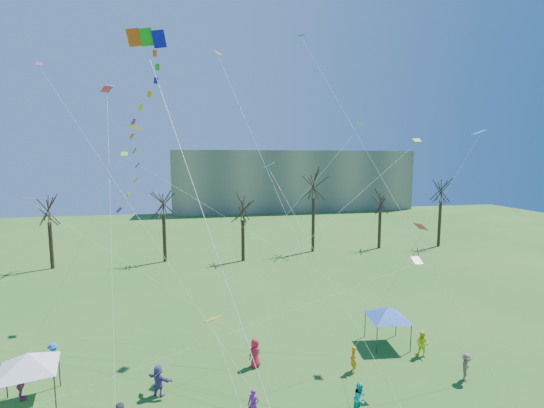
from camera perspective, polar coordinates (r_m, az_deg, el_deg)
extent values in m
cube|color=gray|center=(98.11, 3.09, 3.61)|extent=(60.00, 14.00, 15.00)
cylinder|color=black|center=(52.53, -30.31, -5.42)|extent=(0.44, 0.44, 5.63)
cylinder|color=black|center=(50.29, -15.89, -4.99)|extent=(0.44, 0.44, 6.07)
cylinder|color=black|center=(48.96, -4.39, -5.50)|extent=(0.44, 0.44, 5.34)
cylinder|color=black|center=(53.81, 6.21, -3.16)|extent=(0.44, 0.44, 7.59)
cylinder|color=black|center=(57.79, 15.88, -3.76)|extent=(0.44, 0.44, 5.45)
cylinder|color=black|center=(61.92, 23.90, -2.71)|extent=(0.44, 0.44, 6.92)
cube|color=#F04A10|center=(21.75, -20.07, 22.47)|extent=(0.81, 1.20, 1.13)
cube|color=#19A516|center=(21.68, -18.38, 22.59)|extent=(0.81, 1.20, 1.13)
cube|color=#0E0FB0|center=(21.63, -16.68, 22.69)|extent=(0.81, 1.20, 1.13)
cylinder|color=white|center=(14.90, -9.47, -4.00)|extent=(0.02, 0.02, 20.71)
cylinder|color=#3F3F44|center=(24.68, -29.84, -23.59)|extent=(0.08, 0.08, 2.07)
cylinder|color=#3F3F44|center=(27.28, -35.13, -20.89)|extent=(0.08, 0.08, 2.07)
cylinder|color=#3F3F44|center=(26.92, -29.38, -20.88)|extent=(0.08, 0.08, 2.07)
pyramid|color=white|center=(25.28, -32.88, -19.24)|extent=(3.84, 3.84, 0.89)
cylinder|color=#3F3F44|center=(28.14, 15.52, -19.12)|extent=(0.07, 0.07, 1.93)
cylinder|color=#3F3F44|center=(29.02, 20.18, -18.46)|extent=(0.07, 0.07, 1.93)
cylinder|color=#3F3F44|center=(30.17, 13.83, -17.21)|extent=(0.07, 0.07, 1.93)
cylinder|color=#3F3F44|center=(30.99, 18.20, -16.69)|extent=(0.07, 0.07, 1.93)
pyramid|color=blue|center=(29.00, 17.03, -15.37)|extent=(3.66, 3.66, 0.83)
imported|color=purple|center=(21.63, -2.82, -27.99)|extent=(0.72, 0.63, 1.66)
imported|color=#0EC5B2|center=(22.44, 13.15, -26.63)|extent=(1.06, 1.00, 1.74)
imported|color=#885C4A|center=(27.09, 27.23, -21.02)|extent=(1.22, 1.21, 1.69)
imported|color=#D74788|center=(26.76, -33.64, -21.72)|extent=(0.72, 1.11, 1.76)
imported|color=#584596|center=(24.14, -16.71, -24.08)|extent=(1.63, 1.38, 1.76)
imported|color=red|center=(25.82, -2.55, -21.47)|extent=(1.07, 1.04, 1.86)
imported|color=orange|center=(25.78, 12.15, -21.92)|extent=(0.46, 0.64, 1.66)
imported|color=#E7F319|center=(28.72, 21.70, -19.03)|extent=(1.01, 1.06, 1.72)
imported|color=blue|center=(29.12, -30.05, -19.20)|extent=(1.23, 1.11, 1.66)
cube|color=#E0255E|center=(27.86, -23.60, 15.61)|extent=(0.88, 0.89, 0.37)
cylinder|color=white|center=(21.70, -23.12, -3.50)|extent=(0.01, 0.01, 20.15)
cube|color=#FFAE1A|center=(20.17, -9.02, -16.73)|extent=(0.93, 0.89, 0.37)
cylinder|color=white|center=(19.34, -6.36, -24.20)|extent=(0.01, 0.01, 5.41)
cube|color=#199FBC|center=(25.26, -0.52, 5.89)|extent=(0.91, 0.83, 0.37)
cylinder|color=white|center=(21.47, 8.02, -9.88)|extent=(0.01, 0.01, 16.09)
cube|color=#2381CB|center=(32.51, 4.51, 24.00)|extent=(0.91, 0.96, 0.16)
cylinder|color=white|center=(24.16, 16.17, 3.87)|extent=(0.01, 0.01, 27.65)
cube|color=#D91B4A|center=(24.20, 20.97, -7.94)|extent=(0.56, 0.66, 0.33)
cylinder|color=white|center=(20.84, -5.68, -18.58)|extent=(0.01, 0.01, 22.64)
cube|color=#D2F038|center=(28.88, 20.99, 8.98)|extent=(0.62, 0.70, 0.28)
cylinder|color=white|center=(22.45, 3.89, -6.80)|extent=(0.01, 0.01, 23.98)
cube|color=purple|center=(35.76, -31.65, 17.53)|extent=(0.61, 0.66, 0.36)
cylinder|color=white|center=(25.81, -21.40, 1.21)|extent=(0.01, 0.01, 28.12)
cube|color=#FD9B0D|center=(33.02, -8.16, 21.58)|extent=(0.77, 0.77, 0.40)
cylinder|color=white|center=(24.97, 0.24, 2.89)|extent=(0.01, 0.01, 25.63)
cube|color=#CA2148|center=(23.73, 21.47, -3.19)|extent=(0.81, 0.76, 0.44)
cylinder|color=white|center=(25.00, 24.47, -12.23)|extent=(0.01, 0.01, 8.09)
cube|color=#FFAB1A|center=(24.01, -19.96, 10.82)|extent=(0.93, 0.93, 0.21)
cylinder|color=white|center=(24.15, -27.01, -5.91)|extent=(0.01, 0.01, 14.83)
cube|color=#1ACAC7|center=(31.27, 13.23, 11.74)|extent=(0.74, 0.77, 0.25)
cylinder|color=white|center=(25.48, 0.76, -3.45)|extent=(0.01, 0.01, 22.20)
cube|color=orange|center=(34.84, -32.77, 0.72)|extent=(0.83, 0.78, 0.15)
cylinder|color=white|center=(28.76, -20.51, -8.64)|extent=(0.01, 0.01, 20.70)
cube|color=#1B8FCF|center=(23.83, 28.78, 9.43)|extent=(0.68, 0.56, 0.26)
cylinder|color=white|center=(23.58, 20.42, -6.39)|extent=(0.01, 0.01, 14.39)
cube|color=#81D832|center=(34.18, -21.35, 7.04)|extent=(0.56, 0.65, 0.37)
cylinder|color=white|center=(28.51, -2.33, -4.77)|extent=(0.01, 0.01, 26.55)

